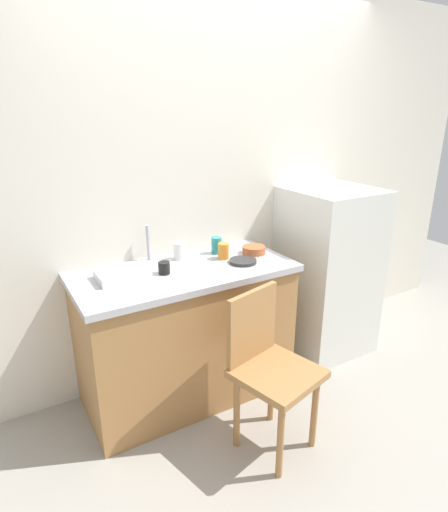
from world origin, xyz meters
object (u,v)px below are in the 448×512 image
Objects in this scene: terracotta_bowl at (254,250)px; cup_orange at (223,251)px; cup_teal at (217,245)px; cup_black at (164,268)px; chair at (269,364)px; hotplate at (243,261)px; cup_white at (179,251)px; dish_tray at (122,274)px; refrigerator at (327,271)px.

terracotta_bowl is 0.23m from cup_orange.
cup_teal is at bearing 148.21° from terracotta_bowl.
cup_black is 0.71× the size of cup_orange.
chair is at bearing -117.26° from terracotta_bowl.
cup_white reaches higher than hotplate.
dish_tray is 2.62× the size of cup_white.
terracotta_bowl is at bearing -4.16° from cup_orange.
cup_orange is (-0.89, 0.03, 0.31)m from refrigerator.
terracotta_bowl is at bearing -1.46° from dish_tray.
refrigerator reaches higher than hotplate.
chair is 8.21× the size of cup_teal.
cup_teal is (0.67, 0.11, 0.03)m from dish_tray.
dish_tray is 1.85× the size of terracotta_bowl.
chair is at bearing -61.70° from cup_black.
cup_white is (-0.14, 0.79, 0.43)m from chair.
refrigerator reaches higher than terracotta_bowl.
cup_black is (-0.44, -0.16, -0.02)m from cup_teal.
terracotta_bowl is (0.88, -0.02, -0.00)m from dish_tray.
hotplate is 0.41m from cup_white.
hotplate is at bearing -77.94° from cup_teal.
cup_orange is at bearing -97.26° from cup_teal.
cup_teal is at bearing 102.06° from hotplate.
cup_white is at bearing 162.01° from terracotta_bowl.
cup_black reaches higher than chair.
cup_teal is (-0.87, 0.15, 0.31)m from refrigerator.
chair is at bearing -98.92° from cup_orange.
hotplate is 1.69× the size of cup_orange.
chair is at bearing -107.85° from hotplate.
dish_tray is at bearing 178.54° from terracotta_bowl.
cup_teal reaches higher than cup_white.
cup_white reaches higher than chair.
cup_orange is at bearing 117.36° from hotplate.
chair is 0.95m from dish_tray.
terracotta_bowl is 0.50m from cup_white.
refrigerator is 8.23× the size of terracotta_bowl.
chair is 5.24× the size of hotplate.
cup_teal is 1.08× the size of cup_orange.
cup_teal is at bearing 82.74° from cup_orange.
cup_orange reaches higher than dish_tray.
terracotta_bowl is 0.25m from cup_teal.
cup_white is at bearing 17.47° from dish_tray.
dish_tray is 0.43m from cup_white.
terracotta_bowl is at bearing -31.79° from cup_teal.
cup_white is at bearing 45.39° from cup_black.
hotplate is at bearing -40.25° from cup_white.
cup_white is at bearing 86.08° from chair.
cup_black is at bearing -12.87° from dish_tray.
chair is at bearing -98.68° from cup_teal.
cup_orange is (-0.01, -0.11, -0.00)m from cup_teal.
cup_orange is (-0.22, 0.02, 0.03)m from terracotta_bowl.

